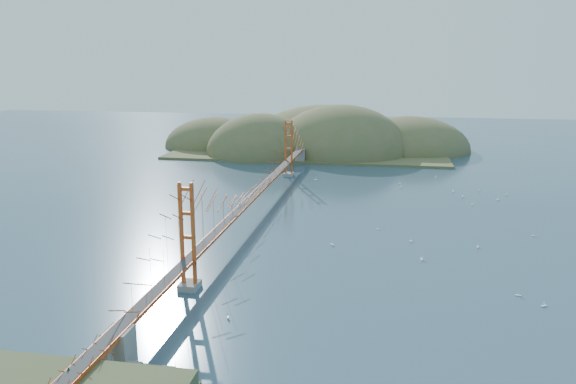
% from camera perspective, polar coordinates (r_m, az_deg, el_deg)
% --- Properties ---
extents(ground, '(320.00, 320.00, 0.00)m').
position_cam_1_polar(ground, '(89.15, -3.36, -2.27)').
color(ground, '#2F495E').
rests_on(ground, ground).
extents(bridge, '(2.20, 94.40, 12.00)m').
position_cam_1_polar(bridge, '(87.69, -3.39, 2.18)').
color(bridge, gray).
rests_on(bridge, ground).
extents(approach_viaduct, '(1.40, 12.00, 3.38)m').
position_cam_1_polar(approach_viaduct, '(43.24, -20.51, -17.37)').
color(approach_viaduct, '#B13E13').
rests_on(approach_viaduct, ground).
extents(promontory, '(9.00, 6.00, 0.24)m').
position_cam_1_polar(promontory, '(46.98, -18.06, -17.97)').
color(promontory, '#59544C').
rests_on(promontory, ground).
extents(fort, '(3.70, 2.30, 1.75)m').
position_cam_1_polar(fort, '(47.05, -17.25, -17.08)').
color(fort, brown).
rests_on(fort, ground).
extents(far_headlands, '(84.00, 58.00, 25.00)m').
position_cam_1_polar(far_headlands, '(154.86, 3.41, 4.46)').
color(far_headlands, brown).
rests_on(far_headlands, ground).
extents(sailboat_12, '(0.62, 0.54, 0.70)m').
position_cam_1_polar(sailboat_12, '(114.16, 2.83, 1.31)').
color(sailboat_12, white).
rests_on(sailboat_12, ground).
extents(sailboat_3, '(0.58, 0.58, 0.62)m').
position_cam_1_polar(sailboat_3, '(112.26, 11.27, 0.85)').
color(sailboat_3, white).
rests_on(sailboat_3, ground).
extents(sailboat_7, '(0.61, 0.56, 0.69)m').
position_cam_1_polar(sailboat_7, '(120.38, 14.80, 1.51)').
color(sailboat_7, white).
rests_on(sailboat_7, ground).
extents(sailboat_10, '(0.51, 0.56, 0.63)m').
position_cam_1_polar(sailboat_10, '(55.00, -6.12, -12.46)').
color(sailboat_10, white).
rests_on(sailboat_10, ground).
extents(sailboat_14, '(0.53, 0.59, 0.67)m').
position_cam_1_polar(sailboat_14, '(77.64, 18.72, -5.26)').
color(sailboat_14, white).
rests_on(sailboat_14, ground).
extents(sailboat_11, '(0.53, 0.52, 0.60)m').
position_cam_1_polar(sailboat_11, '(85.17, 23.68, -4.07)').
color(sailboat_11, white).
rests_on(sailboat_11, ground).
extents(sailboat_9, '(0.56, 0.56, 0.59)m').
position_cam_1_polar(sailboat_9, '(110.54, 18.90, 0.18)').
color(sailboat_9, white).
rests_on(sailboat_9, ground).
extents(sailboat_8, '(0.64, 0.56, 0.73)m').
position_cam_1_polar(sailboat_8, '(104.16, 20.53, -0.72)').
color(sailboat_8, white).
rests_on(sailboat_8, ground).
extents(sailboat_17, '(0.55, 0.53, 0.62)m').
position_cam_1_polar(sailboat_17, '(99.19, 18.22, -1.23)').
color(sailboat_17, white).
rests_on(sailboat_17, ground).
extents(sailboat_4, '(0.61, 0.61, 0.64)m').
position_cam_1_polar(sailboat_4, '(108.52, 21.31, -0.25)').
color(sailboat_4, white).
rests_on(sailboat_4, ground).
extents(sailboat_6, '(0.64, 0.64, 0.67)m').
position_cam_1_polar(sailboat_6, '(74.73, 4.49, -5.29)').
color(sailboat_6, white).
rests_on(sailboat_6, ground).
extents(sailboat_0, '(0.58, 0.64, 0.73)m').
position_cam_1_polar(sailboat_0, '(71.21, 13.43, -6.59)').
color(sailboat_0, white).
rests_on(sailboat_0, ground).
extents(sailboat_1, '(0.58, 0.58, 0.61)m').
position_cam_1_polar(sailboat_1, '(77.71, 12.36, -4.84)').
color(sailboat_1, white).
rests_on(sailboat_1, ground).
extents(sailboat_16, '(0.59, 0.59, 0.62)m').
position_cam_1_polar(sailboat_16, '(109.37, 11.37, 0.52)').
color(sailboat_16, white).
rests_on(sailboat_16, ground).
extents(sailboat_2, '(0.60, 0.56, 0.67)m').
position_cam_1_polar(sailboat_2, '(63.94, 22.34, -9.62)').
color(sailboat_2, white).
rests_on(sailboat_2, ground).
extents(sailboat_13, '(0.68, 0.68, 0.73)m').
position_cam_1_polar(sailboat_13, '(62.40, 24.56, -10.40)').
color(sailboat_13, white).
rests_on(sailboat_13, ground).
extents(sailboat_15, '(0.56, 0.60, 0.68)m').
position_cam_1_polar(sailboat_15, '(104.79, 17.33, -0.39)').
color(sailboat_15, white).
rests_on(sailboat_15, ground).
extents(sailboat_extra_0, '(0.48, 0.41, 0.55)m').
position_cam_1_polar(sailboat_extra_0, '(82.14, 9.10, -3.70)').
color(sailboat_extra_0, white).
rests_on(sailboat_extra_0, ground).
extents(sailboat_extra_1, '(0.55, 0.63, 0.72)m').
position_cam_1_polar(sailboat_extra_1, '(108.30, 16.43, 0.11)').
color(sailboat_extra_1, white).
rests_on(sailboat_extra_1, ground).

